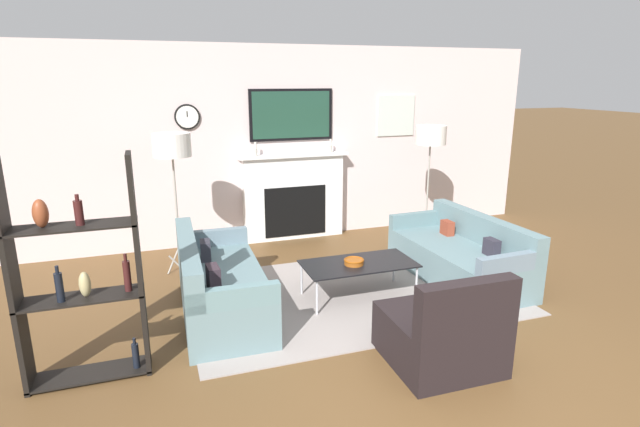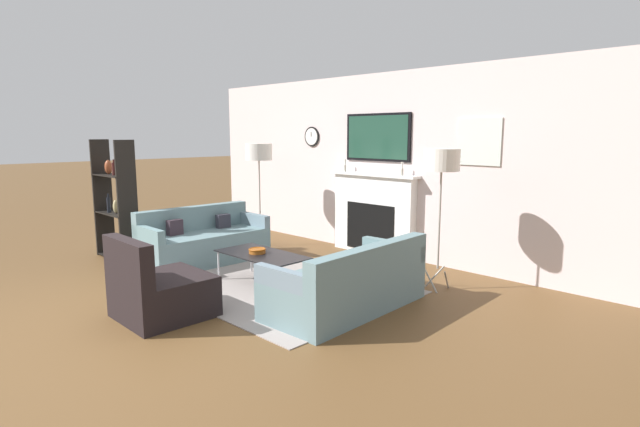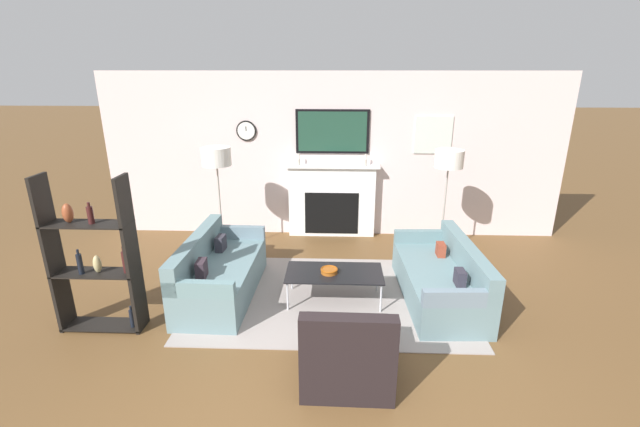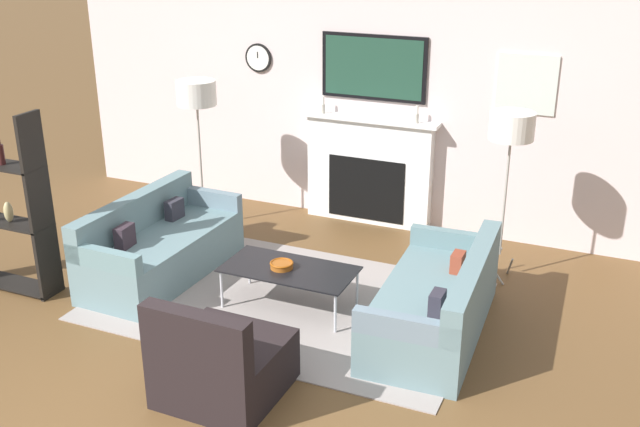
% 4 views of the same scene
% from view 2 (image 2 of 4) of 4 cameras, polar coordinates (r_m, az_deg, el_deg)
% --- Properties ---
extents(ground_plane, '(60.00, 60.00, 0.00)m').
position_cam_2_polar(ground_plane, '(5.28, -24.80, -11.88)').
color(ground_plane, brown).
extents(fireplace_wall, '(7.57, 0.28, 2.70)m').
position_cam_2_polar(fireplace_wall, '(7.60, 6.68, 4.68)').
color(fireplace_wall, beige).
rests_on(fireplace_wall, ground_plane).
extents(area_rug, '(3.38, 2.21, 0.01)m').
position_cam_2_polar(area_rug, '(6.26, -6.30, -7.76)').
color(area_rug, gray).
rests_on(area_rug, ground_plane).
extents(couch_left, '(0.82, 1.77, 0.78)m').
position_cam_2_polar(couch_left, '(7.29, -13.20, -3.25)').
color(couch_left, slate).
rests_on(couch_left, ground_plane).
extents(couch_right, '(0.89, 1.83, 0.72)m').
position_cam_2_polar(couch_right, '(5.23, 3.34, -8.18)').
color(couch_right, slate).
rests_on(couch_right, ground_plane).
extents(armchair, '(0.83, 0.84, 0.84)m').
position_cam_2_polar(armchair, '(5.26, -17.90, -8.47)').
color(armchair, black).
rests_on(armchair, ground_plane).
extents(coffee_table, '(1.18, 0.59, 0.39)m').
position_cam_2_polar(coffee_table, '(6.07, -6.66, -4.80)').
color(coffee_table, black).
rests_on(coffee_table, ground_plane).
extents(decorative_bowl, '(0.21, 0.21, 0.06)m').
position_cam_2_polar(decorative_bowl, '(6.09, -7.18, -4.23)').
color(decorative_bowl, '#994E18').
rests_on(decorative_bowl, coffee_table).
extents(floor_lamp_left, '(0.43, 0.43, 1.67)m').
position_cam_2_polar(floor_lamp_left, '(8.08, -7.00, 6.86)').
color(floor_lamp_left, '#9E998E').
rests_on(floor_lamp_left, ground_plane).
extents(floor_lamp_right, '(0.41, 0.41, 1.66)m').
position_cam_2_polar(floor_lamp_right, '(5.85, 13.74, 5.74)').
color(floor_lamp_right, '#9E998E').
rests_on(floor_lamp_right, ground_plane).
extents(shelf_unit, '(0.89, 0.28, 1.74)m').
position_cam_2_polar(shelf_unit, '(7.82, -22.40, 1.19)').
color(shelf_unit, black).
rests_on(shelf_unit, ground_plane).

